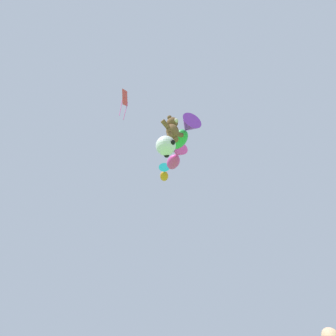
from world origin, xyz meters
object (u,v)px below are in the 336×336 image
(teddy_bear_kite, at_px, (173,129))
(fish_kite_tangerine, at_px, (164,173))
(soccer_ball_kite, at_px, (166,146))
(fish_kite_emerald, at_px, (183,133))
(diamond_kite, at_px, (125,99))
(fish_kite_magenta, at_px, (176,157))

(teddy_bear_kite, height_order, fish_kite_tangerine, fish_kite_tangerine)
(soccer_ball_kite, xyz_separation_m, fish_kite_tangerine, (4.40, 4.66, 2.90))
(fish_kite_emerald, bearing_deg, soccer_ball_kite, -172.83)
(soccer_ball_kite, bearing_deg, fish_kite_tangerine, 46.66)
(fish_kite_tangerine, bearing_deg, diamond_kite, -154.49)
(teddy_bear_kite, distance_m, soccer_ball_kite, 1.64)
(soccer_ball_kite, bearing_deg, diamond_kite, 132.91)
(soccer_ball_kite, bearing_deg, fish_kite_magenta, 35.74)
(fish_kite_magenta, xyz_separation_m, fish_kite_tangerine, (1.23, 2.38, 0.47))
(teddy_bear_kite, xyz_separation_m, fish_kite_magenta, (2.67, 2.27, 0.87))
(fish_kite_emerald, distance_m, diamond_kite, 3.95)
(fish_kite_magenta, distance_m, diamond_kite, 5.01)
(diamond_kite, bearing_deg, fish_kite_tangerine, 25.51)
(soccer_ball_kite, height_order, fish_kite_emerald, fish_kite_emerald)
(diamond_kite, bearing_deg, soccer_ball_kite, -47.09)
(diamond_kite, bearing_deg, fish_kite_magenta, 5.98)
(soccer_ball_kite, relative_size, fish_kite_magenta, 0.44)
(fish_kite_emerald, relative_size, fish_kite_tangerine, 1.49)
(soccer_ball_kite, distance_m, fish_kite_emerald, 2.75)
(fish_kite_magenta, height_order, fish_kite_tangerine, fish_kite_tangerine)
(fish_kite_tangerine, xyz_separation_m, diamond_kite, (-6.05, -2.89, 0.81))
(fish_kite_emerald, relative_size, fish_kite_magenta, 1.10)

